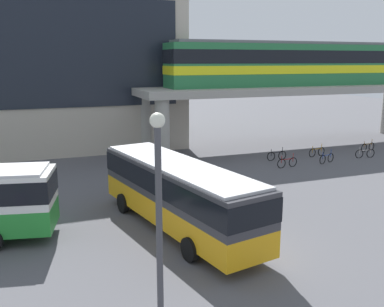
{
  "coord_description": "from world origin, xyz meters",
  "views": [
    {
      "loc": [
        -8.0,
        -15.15,
        7.81
      ],
      "look_at": [
        1.01,
        8.75,
        2.2
      ],
      "focal_mm": 39.89,
      "sensor_mm": 36.0,
      "label": 1
    }
  ],
  "objects": [
    {
      "name": "bicycle_black",
      "position": [
        10.02,
        13.46,
        0.36
      ],
      "size": [
        1.79,
        0.13,
        1.04
      ],
      "color": "black",
      "rests_on": "ground_plane"
    },
    {
      "name": "bicycle_brown",
      "position": [
        19.35,
        13.65,
        0.36
      ],
      "size": [
        1.76,
        0.43,
        1.04
      ],
      "color": "black",
      "rests_on": "ground_plane"
    },
    {
      "name": "bicycle_red",
      "position": [
        9.49,
        11.15,
        0.36
      ],
      "size": [
        1.79,
        0.21,
        1.04
      ],
      "color": "black",
      "rests_on": "ground_plane"
    },
    {
      "name": "bus_main",
      "position": [
        -1.97,
        2.75,
        1.99
      ],
      "size": [
        4.71,
        11.33,
        3.22
      ],
      "color": "orange",
      "rests_on": "ground_plane"
    },
    {
      "name": "elevated_platform",
      "position": [
        14.56,
        17.87,
        4.79
      ],
      "size": [
        29.34,
        6.76,
        5.56
      ],
      "color": "#9E9B93",
      "rests_on": "ground_plane"
    },
    {
      "name": "bicycle_orange",
      "position": [
        13.87,
        13.49,
        0.36
      ],
      "size": [
        1.77,
        0.38,
        1.04
      ],
      "color": "black",
      "rests_on": "ground_plane"
    },
    {
      "name": "bicycle_blue",
      "position": [
        13.11,
        11.24,
        0.36
      ],
      "size": [
        1.72,
        0.6,
        1.04
      ],
      "color": "black",
      "rests_on": "ground_plane"
    },
    {
      "name": "ground_plane",
      "position": [
        0.0,
        10.0,
        0.0
      ],
      "size": [
        120.0,
        120.0,
        0.0
      ],
      "primitive_type": "plane",
      "color": "#515156"
    },
    {
      "name": "train",
      "position": [
        14.74,
        17.87,
        7.53
      ],
      "size": [
        24.68,
        2.96,
        3.84
      ],
      "color": "#26723F",
      "rests_on": "elevated_platform"
    },
    {
      "name": "lamp_post",
      "position": [
        -5.36,
        -5.93,
        3.91
      ],
      "size": [
        0.36,
        0.36,
        6.66
      ],
      "color": "#3F3F44",
      "rests_on": "ground_plane"
    },
    {
      "name": "station_building",
      "position": [
        -7.36,
        25.85,
        7.61
      ],
      "size": [
        24.77,
        11.6,
        15.21
      ],
      "color": "#B2A899",
      "rests_on": "ground_plane"
    },
    {
      "name": "bicycle_silver",
      "position": [
        17.21,
        11.64,
        0.36
      ],
      "size": [
        1.78,
        0.28,
        1.04
      ],
      "color": "black",
      "rests_on": "ground_plane"
    }
  ]
}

